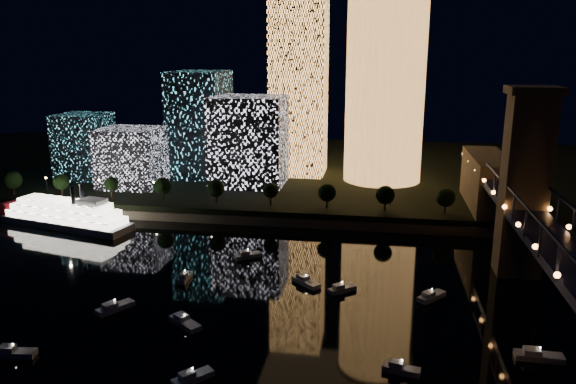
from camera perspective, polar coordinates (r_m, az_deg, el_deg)
name	(u,v)px	position (r m, az deg, el deg)	size (l,w,h in m)	color
ground	(238,347)	(119.57, -5.15, -15.38)	(520.00, 520.00, 0.00)	black
far_bank	(320,171)	(267.75, 3.26, 2.18)	(420.00, 160.00, 5.00)	black
seawall	(296,221)	(193.10, 0.82, -2.98)	(420.00, 6.00, 3.00)	#6B5E4C
tower_cylindrical	(385,84)	(235.84, 9.85, 10.74)	(34.00, 34.00, 79.54)	#F4A14E
tower_rectangular	(299,89)	(246.50, 1.12, 10.42)	(23.24, 23.24, 73.95)	#F4A14E
midrise_blocks	(188,137)	(239.33, -10.09, 5.50)	(96.53, 50.44, 44.73)	white
riverboat	(61,214)	(207.44, -22.11, -2.10)	(53.22, 22.21, 15.74)	silver
motorboats	(239,317)	(129.30, -4.96, -12.53)	(137.98, 84.80, 2.78)	silver
esplanade_trees	(219,188)	(202.26, -6.99, 0.37)	(166.71, 6.93, 8.96)	black
street_lamps	(210,188)	(209.67, -7.92, 0.43)	(132.70, 0.70, 5.65)	black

